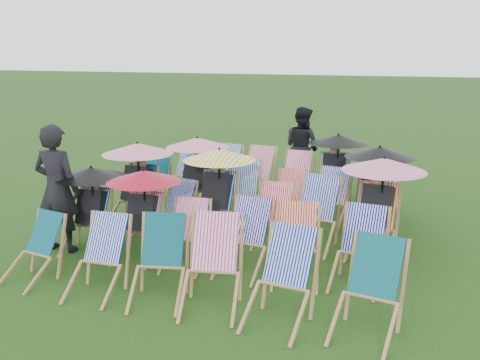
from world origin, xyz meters
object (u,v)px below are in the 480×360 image
(deckchair_5, at_px, (369,292))
(person_rear, at_px, (302,147))
(deckchair_0, at_px, (32,250))
(deckchair_29, at_px, (382,184))
(person_left, at_px, (57,188))

(deckchair_5, distance_m, person_rear, 6.18)
(deckchair_0, relative_size, deckchair_5, 0.86)
(deckchair_5, distance_m, deckchair_29, 4.70)
(person_left, bearing_deg, deckchair_5, 165.42)
(deckchair_0, bearing_deg, deckchair_5, 10.19)
(deckchair_0, xyz_separation_m, deckchair_5, (4.21, -0.09, 0.07))
(deckchair_29, bearing_deg, deckchair_5, -95.42)
(deckchair_29, bearing_deg, person_rear, 139.24)
(deckchair_5, xyz_separation_m, person_rear, (-1.85, 5.88, 0.37))
(deckchair_5, height_order, deckchair_29, deckchair_5)
(deckchair_29, distance_m, person_left, 5.71)
(deckchair_0, distance_m, deckchair_29, 6.17)
(deckchair_0, bearing_deg, deckchair_29, 59.76)
(deckchair_5, height_order, person_left, person_left)
(deckchair_0, xyz_separation_m, deckchair_29, (4.10, 4.61, 0.05))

